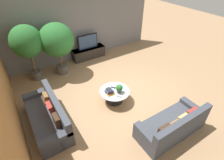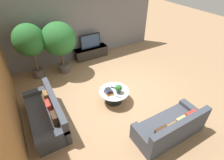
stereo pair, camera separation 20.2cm
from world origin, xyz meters
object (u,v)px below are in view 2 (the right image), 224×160
Objects in this scene: coffee_table at (114,94)px; potted_plant_tabletop at (119,88)px; potted_palm_corner at (59,40)px; media_console at (91,52)px; television at (90,41)px; couch_near_entry at (170,128)px; potted_palm_tall at (29,41)px; couch_by_wall at (47,115)px.

coffee_table is 0.34m from potted_plant_tabletop.
potted_palm_corner is at bearing 109.12° from potted_plant_tabletop.
potted_palm_corner is (-1.50, -0.56, 1.15)m from media_console.
media_console is 0.56m from television.
couch_near_entry is 6.73× the size of potted_plant_tabletop.
potted_palm_corner reaches higher than couch_near_entry.
couch_by_wall is at bearing -95.77° from potted_palm_tall.
coffee_table is 3.57m from potted_palm_tall.
couch_near_entry reaches higher than potted_plant_tabletop.
media_console is 5.36× the size of potted_plant_tabletop.
couch_by_wall is 2.29m from potted_plant_tabletop.
couch_by_wall is 2.85m from potted_palm_tall.
potted_palm_tall is 3.63m from potted_plant_tabletop.
couch_by_wall is 1.03× the size of potted_palm_corner.
potted_plant_tabletop is (-0.53, -3.34, 0.36)m from media_console.
television is at bearing 80.91° from potted_plant_tabletop.
potted_palm_corner is (-0.88, 2.65, 1.10)m from coffee_table.
media_console is 2.85m from potted_palm_tall.
television is 5.15m from couch_near_entry.
media_console is at bearing 90.00° from television.
couch_by_wall is (-2.15, 0.21, -0.03)m from coffee_table.
potted_palm_tall is at bearing 173.12° from potted_palm_corner.
television is 0.45× the size of potted_palm_corner.
couch_by_wall reaches higher than media_console.
media_console is 0.80× the size of couch_near_entry.
couch_near_entry reaches higher than media_console.
couch_by_wall is at bearing 171.16° from potted_plant_tabletop.
potted_palm_corner reaches higher than coffee_table.
television is at bearing 79.01° from coffee_table.
television is 3.38m from potted_plant_tabletop.
potted_palm_tall reaches higher than couch_by_wall.
coffee_table is 3.37× the size of potted_plant_tabletop.
coffee_table is 2.16m from couch_by_wall.
potted_palm_corner is at bearing -159.62° from media_console.
coffee_table is at bearing -72.02° from couch_near_entry.
potted_palm_tall is at bearing 124.30° from coffee_table.
potted_palm_corner is 3.05m from potted_plant_tabletop.
potted_palm_corner reaches higher than couch_by_wall.
media_console is 0.73× the size of couch_by_wall.
television is 3.22× the size of potted_plant_tabletop.
potted_plant_tabletop is at bearing -56.68° from coffee_table.
coffee_table is (-0.62, -3.20, -0.50)m from television.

